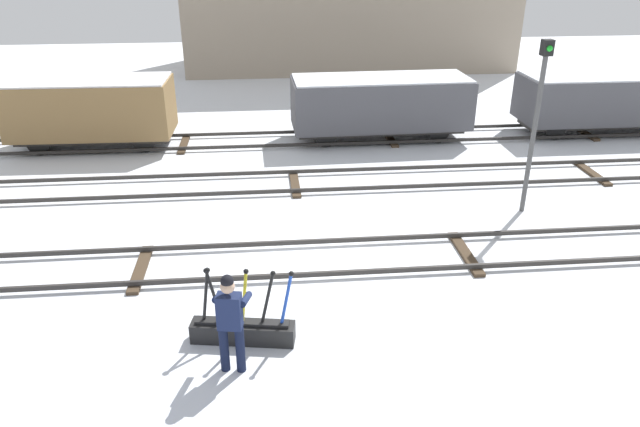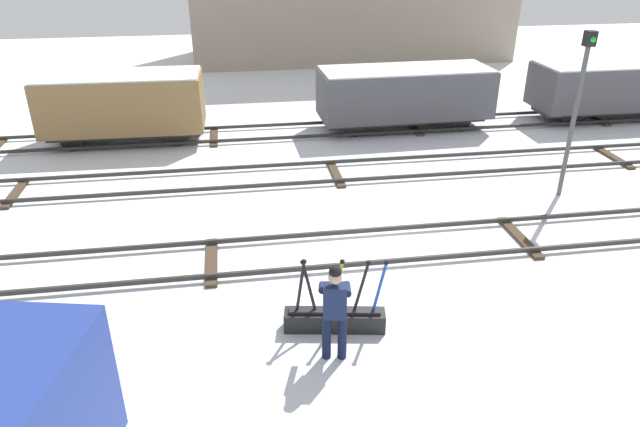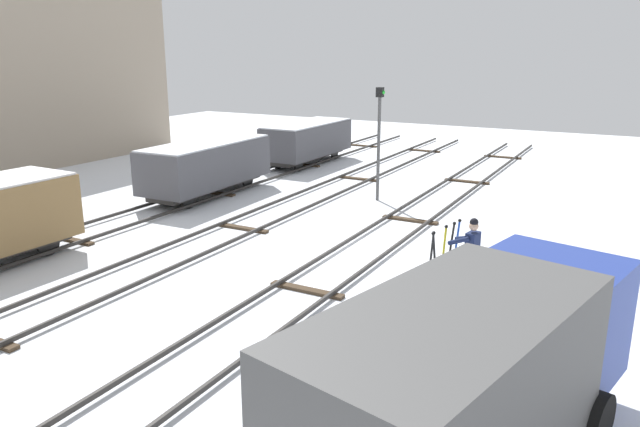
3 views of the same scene
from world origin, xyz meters
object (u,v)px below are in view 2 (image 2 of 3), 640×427
at_px(freight_car_near_switch, 613,86).
at_px(freight_car_back_track, 405,94).
at_px(rail_worker, 335,307).
at_px(signal_post, 578,101).
at_px(switch_lever_frame, 335,317).
at_px(freight_car_mid_siding, 123,104).

xyz_separation_m(freight_car_near_switch, freight_car_back_track, (-7.94, 0.00, 0.03)).
bearing_deg(rail_worker, signal_post, 47.27).
bearing_deg(signal_post, switch_lever_frame, -145.72).
relative_size(switch_lever_frame, rail_worker, 1.03).
distance_m(switch_lever_frame, freight_car_back_track, 11.89).
xyz_separation_m(switch_lever_frame, signal_post, (7.01, 4.78, 2.34)).
bearing_deg(freight_car_mid_siding, freight_car_near_switch, 1.29).
bearing_deg(freight_car_near_switch, freight_car_back_track, 179.81).
relative_size(freight_car_near_switch, freight_car_back_track, 0.97).
bearing_deg(freight_car_back_track, switch_lever_frame, -113.52).
bearing_deg(freight_car_back_track, signal_post, -68.98).
relative_size(signal_post, freight_car_near_switch, 0.74).
bearing_deg(switch_lever_frame, freight_car_near_switch, 51.21).
height_order(rail_worker, freight_car_back_track, freight_car_back_track).
distance_m(switch_lever_frame, rail_worker, 1.06).
bearing_deg(freight_car_back_track, rail_worker, -112.87).
xyz_separation_m(signal_post, freight_car_mid_siding, (-12.06, 6.20, -1.27)).
xyz_separation_m(rail_worker, freight_car_back_track, (4.59, 11.71, 0.25)).
bearing_deg(freight_car_mid_siding, freight_car_back_track, 1.29).
bearing_deg(rail_worker, freight_car_back_track, 78.25).
distance_m(rail_worker, freight_car_near_switch, 17.15).
relative_size(signal_post, freight_car_mid_siding, 0.83).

